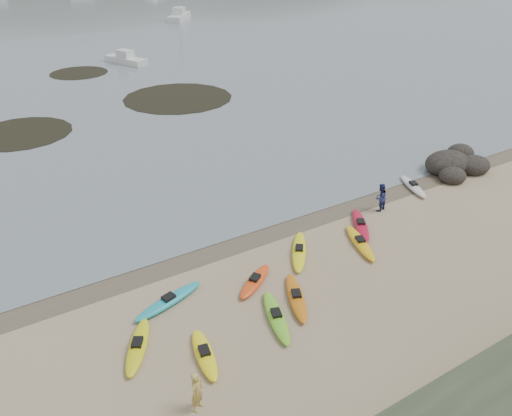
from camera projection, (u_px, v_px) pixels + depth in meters
ground at (256, 232)px, 27.78m from camera, size 600.00×600.00×0.00m
wet_sand at (259, 234)px, 27.55m from camera, size 60.00×60.00×0.00m
kayaks at (290, 271)px, 24.27m from camera, size 22.22×9.34×0.34m
person_west at (197, 392)px, 17.08m from camera, size 0.72×0.67×1.65m
person_east at (380, 197)px, 29.48m from camera, size 0.97×0.83×1.74m
rock_cluster at (455, 167)px, 34.87m from camera, size 5.18×3.79×1.70m
kelp_mats at (116, 101)px, 49.11m from camera, size 24.73×25.38×0.04m
moored_boats at (4, 27)px, 84.08m from camera, size 82.84×78.41×1.31m
far_hills at (86, 20)px, 198.12m from camera, size 550.00×135.00×80.00m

